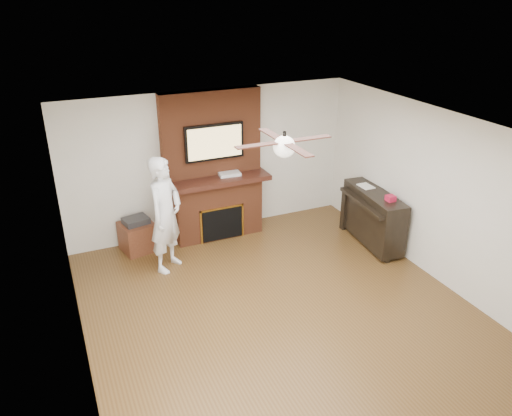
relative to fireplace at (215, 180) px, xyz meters
name	(u,v)px	position (x,y,z in m)	size (l,w,h in m)	color
room_shell	(282,229)	(0.00, -2.55, 0.25)	(5.36, 5.86, 2.86)	#4D3216
fireplace	(215,180)	(0.00, 0.00, 0.00)	(1.78, 0.64, 2.50)	brown
tv	(214,142)	(0.00, -0.05, 0.68)	(1.00, 0.08, 0.60)	black
ceiling_fan	(284,146)	(0.00, -2.55, 1.34)	(1.21, 1.21, 0.31)	black
person	(166,215)	(-1.07, -0.81, -0.09)	(0.66, 0.44, 1.80)	white
side_table	(137,235)	(-1.40, -0.07, -0.73)	(0.60, 0.60, 0.58)	#532717
piano	(373,216)	(2.27, -1.42, -0.50)	(0.67, 1.46, 1.02)	black
cable_box	(230,174)	(0.23, -0.10, 0.11)	(0.36, 0.21, 0.05)	silver
candle_orange	(215,235)	(-0.10, -0.19, -0.94)	(0.07, 0.07, 0.11)	orange
candle_green	(219,234)	(-0.01, -0.17, -0.95)	(0.08, 0.08, 0.10)	#2E7431
candle_cream	(223,232)	(0.07, -0.16, -0.93)	(0.08, 0.08, 0.12)	#FEF7CA
candle_blue	(236,234)	(0.27, -0.26, -0.96)	(0.06, 0.06, 0.08)	#3667A4
candle_blue_extra	(218,237)	(-0.07, -0.26, -0.96)	(0.06, 0.06, 0.08)	#349E77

